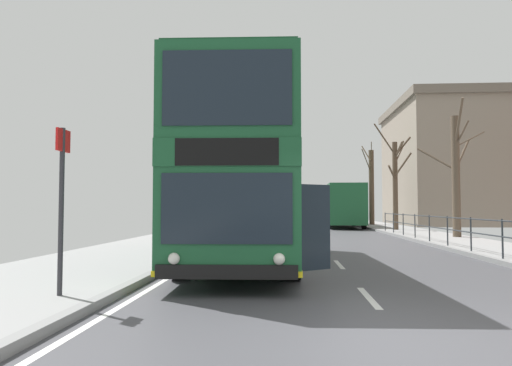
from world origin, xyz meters
TOP-DOWN VIEW (x-y plane):
  - ground at (-0.72, -0.00)m, footprint 15.80×140.00m
  - double_decker_bus_main at (-2.54, 7.49)m, footprint 3.46×10.62m
  - background_bus_far_lane at (2.76, 31.87)m, footprint 2.79×9.66m
  - pedestrian_railing_far_kerb at (4.45, 11.26)m, footprint 0.05×25.20m
  - bus_stop_sign_near at (-4.97, 1.70)m, footprint 0.08×0.44m
  - bare_tree_far_00 at (5.44, 34.38)m, footprint 1.13×2.58m
  - bare_tree_far_01 at (6.59, 17.76)m, footprint 3.05×2.35m
  - bare_tree_far_02 at (5.37, 25.09)m, footprint 2.15×2.08m
  - background_building_00 at (15.11, 39.38)m, footprint 13.55×14.66m

SIDE VIEW (x-z plane):
  - ground at x=-0.72m, z-range -0.06..0.14m
  - pedestrian_railing_far_kerb at x=4.45m, z-range 0.33..1.41m
  - background_bus_far_lane at x=2.76m, z-range 0.14..3.33m
  - bus_stop_sign_near at x=-4.97m, z-range 0.45..3.11m
  - double_decker_bus_main at x=-2.54m, z-range 0.10..4.61m
  - bare_tree_far_01 at x=6.59m, z-range -0.01..6.38m
  - bare_tree_far_02 at x=5.37m, z-range -0.13..6.61m
  - bare_tree_far_00 at x=5.44m, z-range -0.01..6.57m
  - background_building_00 at x=15.11m, z-range 0.03..11.08m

